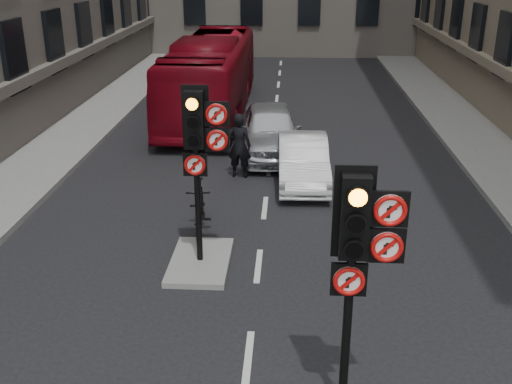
# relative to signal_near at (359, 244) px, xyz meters

# --- Properties ---
(pavement_left) EXTENTS (3.00, 50.00, 0.16)m
(pavement_left) POSITION_rel_signal_near_xyz_m (-8.69, 11.01, -2.50)
(pavement_left) COLOR gray
(pavement_left) RESTS_ON ground
(pavement_right) EXTENTS (3.00, 50.00, 0.16)m
(pavement_right) POSITION_rel_signal_near_xyz_m (5.71, 11.01, -2.50)
(pavement_right) COLOR gray
(pavement_right) RESTS_ON ground
(centre_island) EXTENTS (1.20, 2.00, 0.12)m
(centre_island) POSITION_rel_signal_near_xyz_m (-2.69, 4.01, -2.52)
(centre_island) COLOR gray
(centre_island) RESTS_ON ground
(signal_near) EXTENTS (0.91, 0.40, 3.58)m
(signal_near) POSITION_rel_signal_near_xyz_m (0.00, 0.00, 0.00)
(signal_near) COLOR black
(signal_near) RESTS_ON ground
(signal_far) EXTENTS (0.91, 0.40, 3.58)m
(signal_far) POSITION_rel_signal_near_xyz_m (-2.60, 4.00, 0.12)
(signal_far) COLOR black
(signal_far) RESTS_ON centre_island
(car_silver) EXTENTS (2.30, 4.77, 1.57)m
(car_silver) POSITION_rel_signal_near_xyz_m (-1.51, 11.37, -1.80)
(car_silver) COLOR #AAAEB2
(car_silver) RESTS_ON ground
(car_white) EXTENTS (1.44, 3.85, 1.26)m
(car_white) POSITION_rel_signal_near_xyz_m (-0.52, 8.94, -1.95)
(car_white) COLOR silver
(car_white) RESTS_ON ground
(car_pink) EXTENTS (2.14, 4.64, 1.31)m
(car_pink) POSITION_rel_signal_near_xyz_m (-3.85, 13.73, -1.93)
(car_pink) COLOR #D73F88
(car_pink) RESTS_ON ground
(bus_red) EXTENTS (2.63, 10.81, 3.00)m
(bus_red) POSITION_rel_signal_near_xyz_m (-3.99, 16.24, -1.08)
(bus_red) COLOR maroon
(bus_red) RESTS_ON ground
(motorcycle) EXTENTS (0.69, 1.92, 1.13)m
(motorcycle) POSITION_rel_signal_near_xyz_m (-2.93, 5.73, -2.02)
(motorcycle) COLOR black
(motorcycle) RESTS_ON ground
(motorcyclist) EXTENTS (0.74, 0.55, 1.85)m
(motorcyclist) POSITION_rel_signal_near_xyz_m (-2.31, 9.21, -1.66)
(motorcyclist) COLOR black
(motorcyclist) RESTS_ON ground
(info_sign) EXTENTS (0.34, 0.11, 1.96)m
(info_sign) POSITION_rel_signal_near_xyz_m (-2.85, 4.74, -1.20)
(info_sign) COLOR black
(info_sign) RESTS_ON centre_island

